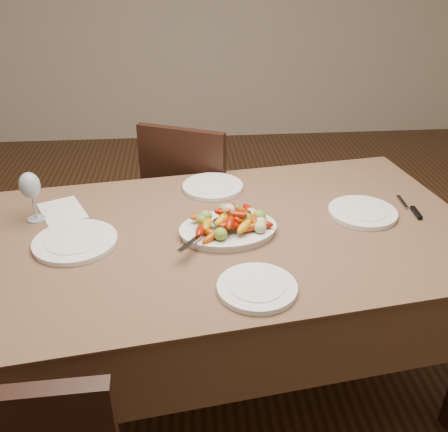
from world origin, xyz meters
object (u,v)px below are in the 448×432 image
at_px(serving_platter, 228,231).
at_px(plate_near, 257,288).
at_px(plate_left, 75,242).
at_px(plate_right, 362,212).
at_px(plate_far, 213,187).
at_px(dining_table, 224,312).
at_px(wine_glass, 32,195).
at_px(chair_far, 199,204).

relative_size(serving_platter, plate_near, 1.39).
height_order(serving_platter, plate_left, serving_platter).
height_order(serving_platter, plate_right, serving_platter).
bearing_deg(plate_near, plate_left, 152.13).
bearing_deg(plate_far, serving_platter, -85.29).
bearing_deg(dining_table, serving_platter, -58.72).
relative_size(plate_near, wine_glass, 1.19).
distance_m(dining_table, plate_right, 0.67).
relative_size(plate_right, plate_near, 1.07).
bearing_deg(plate_far, chair_far, 97.11).
xyz_separation_m(serving_platter, plate_near, (0.06, -0.34, -0.00)).
distance_m(chair_far, plate_right, 0.96).
bearing_deg(dining_table, chair_far, 95.14).
xyz_separation_m(serving_platter, plate_left, (-0.53, -0.02, -0.00)).
xyz_separation_m(dining_table, plate_left, (-0.52, -0.05, 0.39)).
xyz_separation_m(dining_table, plate_far, (-0.02, 0.35, 0.39)).
distance_m(plate_right, plate_near, 0.64).
xyz_separation_m(plate_right, wine_glass, (-1.24, 0.06, 0.09)).
bearing_deg(serving_platter, plate_left, -177.43).
height_order(chair_far, serving_platter, chair_far).
height_order(dining_table, plate_left, plate_left).
relative_size(serving_platter, plate_far, 1.32).
distance_m(plate_right, plate_far, 0.62).
height_order(chair_far, plate_left, chair_far).
height_order(serving_platter, wine_glass, wine_glass).
relative_size(dining_table, plate_far, 7.20).
relative_size(chair_far, plate_near, 3.91).
relative_size(plate_left, plate_near, 1.19).
relative_size(plate_left, plate_far, 1.13).
xyz_separation_m(dining_table, plate_near, (0.07, -0.36, 0.39)).
relative_size(chair_far, serving_platter, 2.81).
xyz_separation_m(chair_far, plate_left, (-0.45, -0.80, 0.29)).
xyz_separation_m(chair_far, serving_platter, (0.08, -0.78, 0.30)).
height_order(plate_left, plate_far, same).
bearing_deg(plate_left, chair_far, 60.49).
bearing_deg(wine_glass, dining_table, -11.58).
height_order(chair_far, plate_far, chair_far).
xyz_separation_m(plate_left, wine_glass, (-0.18, 0.19, 0.09)).
bearing_deg(plate_near, chair_far, 97.02).
bearing_deg(plate_near, serving_platter, 99.48).
bearing_deg(plate_right, chair_far, 131.93).
relative_size(dining_table, serving_platter, 5.43).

